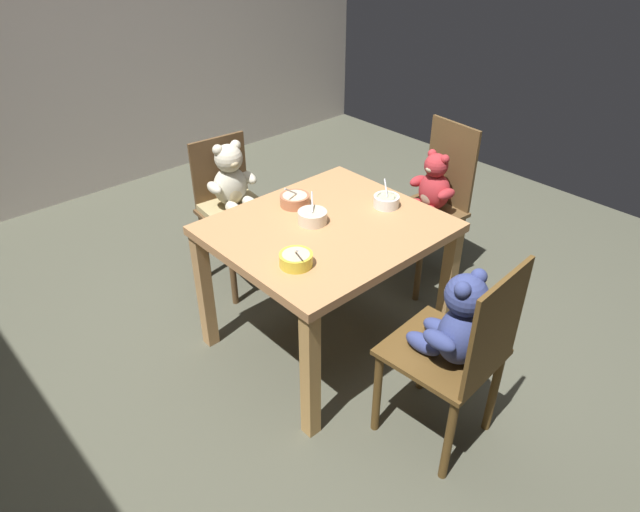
{
  "coord_description": "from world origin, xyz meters",
  "views": [
    {
      "loc": [
        -1.57,
        -1.68,
        2.02
      ],
      "look_at": [
        0.0,
        0.05,
        0.51
      ],
      "focal_mm": 31.81,
      "sensor_mm": 36.0,
      "label": 1
    }
  ],
  "objects_px": {
    "teddy_chair_near_front": "(458,334)",
    "porridge_bowl_cream_center": "(312,217)",
    "porridge_bowl_yellow_near_left": "(296,259)",
    "teddy_chair_far_center": "(233,194)",
    "teddy_chair_near_right": "(432,194)",
    "dining_table": "(327,242)",
    "porridge_bowl_terracotta_far_center": "(295,200)",
    "porridge_bowl_white_near_right": "(386,201)"
  },
  "relations": [
    {
      "from": "teddy_chair_near_front",
      "to": "porridge_bowl_cream_center",
      "type": "xyz_separation_m",
      "value": [
        0.02,
        0.87,
        0.16
      ]
    },
    {
      "from": "porridge_bowl_yellow_near_left",
      "to": "porridge_bowl_cream_center",
      "type": "xyz_separation_m",
      "value": [
        0.29,
        0.22,
        0.0
      ]
    },
    {
      "from": "teddy_chair_far_center",
      "to": "teddy_chair_near_right",
      "type": "height_order",
      "value": "teddy_chair_near_right"
    },
    {
      "from": "dining_table",
      "to": "porridge_bowl_yellow_near_left",
      "type": "distance_m",
      "value": 0.38
    },
    {
      "from": "porridge_bowl_terracotta_far_center",
      "to": "dining_table",
      "type": "bearing_deg",
      "value": -93.73
    },
    {
      "from": "teddy_chair_near_front",
      "to": "teddy_chair_near_right",
      "type": "relative_size",
      "value": 0.97
    },
    {
      "from": "teddy_chair_far_center",
      "to": "porridge_bowl_white_near_right",
      "type": "height_order",
      "value": "teddy_chair_far_center"
    },
    {
      "from": "dining_table",
      "to": "porridge_bowl_terracotta_far_center",
      "type": "bearing_deg",
      "value": 86.27
    },
    {
      "from": "teddy_chair_far_center",
      "to": "porridge_bowl_white_near_right",
      "type": "xyz_separation_m",
      "value": [
        0.34,
        -0.85,
        0.17
      ]
    },
    {
      "from": "teddy_chair_near_right",
      "to": "porridge_bowl_yellow_near_left",
      "type": "bearing_deg",
      "value": 14.81
    },
    {
      "from": "teddy_chair_far_center",
      "to": "dining_table",
      "type": "bearing_deg",
      "value": 5.13
    },
    {
      "from": "porridge_bowl_yellow_near_left",
      "to": "porridge_bowl_white_near_right",
      "type": "relative_size",
      "value": 1.12
    },
    {
      "from": "porridge_bowl_yellow_near_left",
      "to": "porridge_bowl_terracotta_far_center",
      "type": "height_order",
      "value": "porridge_bowl_terracotta_far_center"
    },
    {
      "from": "dining_table",
      "to": "teddy_chair_near_front",
      "type": "relative_size",
      "value": 1.1
    },
    {
      "from": "teddy_chair_far_center",
      "to": "porridge_bowl_yellow_near_left",
      "type": "height_order",
      "value": "teddy_chair_far_center"
    },
    {
      "from": "dining_table",
      "to": "porridge_bowl_terracotta_far_center",
      "type": "distance_m",
      "value": 0.28
    },
    {
      "from": "dining_table",
      "to": "teddy_chair_far_center",
      "type": "height_order",
      "value": "teddy_chair_far_center"
    },
    {
      "from": "teddy_chair_near_right",
      "to": "porridge_bowl_yellow_near_left",
      "type": "xyz_separation_m",
      "value": [
        -1.19,
        -0.2,
        0.18
      ]
    },
    {
      "from": "porridge_bowl_terracotta_far_center",
      "to": "porridge_bowl_white_near_right",
      "type": "relative_size",
      "value": 1.23
    },
    {
      "from": "teddy_chair_near_front",
      "to": "porridge_bowl_terracotta_far_center",
      "type": "bearing_deg",
      "value": -7.7
    },
    {
      "from": "teddy_chair_near_front",
      "to": "dining_table",
      "type": "bearing_deg",
      "value": -7.74
    },
    {
      "from": "dining_table",
      "to": "teddy_chair_near_front",
      "type": "xyz_separation_m",
      "value": [
        -0.05,
        -0.8,
        -0.03
      ]
    },
    {
      "from": "teddy_chair_far_center",
      "to": "porridge_bowl_terracotta_far_center",
      "type": "distance_m",
      "value": 0.56
    },
    {
      "from": "teddy_chair_far_center",
      "to": "teddy_chair_near_right",
      "type": "xyz_separation_m",
      "value": [
        0.86,
        -0.75,
        -0.01
      ]
    },
    {
      "from": "porridge_bowl_white_near_right",
      "to": "porridge_bowl_cream_center",
      "type": "bearing_deg",
      "value": 161.91
    },
    {
      "from": "porridge_bowl_terracotta_far_center",
      "to": "porridge_bowl_white_near_right",
      "type": "distance_m",
      "value": 0.45
    },
    {
      "from": "teddy_chair_far_center",
      "to": "porridge_bowl_terracotta_far_center",
      "type": "bearing_deg",
      "value": 6.67
    },
    {
      "from": "dining_table",
      "to": "porridge_bowl_terracotta_far_center",
      "type": "relative_size",
      "value": 6.54
    },
    {
      "from": "teddy_chair_far_center",
      "to": "porridge_bowl_white_near_right",
      "type": "bearing_deg",
      "value": 27.14
    },
    {
      "from": "porridge_bowl_yellow_near_left",
      "to": "porridge_bowl_white_near_right",
      "type": "distance_m",
      "value": 0.67
    },
    {
      "from": "dining_table",
      "to": "porridge_bowl_terracotta_far_center",
      "type": "height_order",
      "value": "porridge_bowl_terracotta_far_center"
    },
    {
      "from": "porridge_bowl_yellow_near_left",
      "to": "porridge_bowl_terracotta_far_center",
      "type": "distance_m",
      "value": 0.53
    },
    {
      "from": "teddy_chair_near_front",
      "to": "teddy_chair_near_right",
      "type": "bearing_deg",
      "value": -51.29
    },
    {
      "from": "porridge_bowl_terracotta_far_center",
      "to": "porridge_bowl_cream_center",
      "type": "relative_size",
      "value": 1.13
    },
    {
      "from": "dining_table",
      "to": "teddy_chair_far_center",
      "type": "xyz_separation_m",
      "value": [
        0.01,
        0.79,
        -0.04
      ]
    },
    {
      "from": "teddy_chair_near_front",
      "to": "porridge_bowl_terracotta_far_center",
      "type": "height_order",
      "value": "teddy_chair_near_front"
    },
    {
      "from": "porridge_bowl_yellow_near_left",
      "to": "porridge_bowl_terracotta_far_center",
      "type": "xyz_separation_m",
      "value": [
        0.34,
        0.41,
        0.0
      ]
    },
    {
      "from": "teddy_chair_far_center",
      "to": "teddy_chair_near_right",
      "type": "distance_m",
      "value": 1.14
    },
    {
      "from": "porridge_bowl_yellow_near_left",
      "to": "porridge_bowl_white_near_right",
      "type": "bearing_deg",
      "value": 8.43
    },
    {
      "from": "porridge_bowl_yellow_near_left",
      "to": "porridge_bowl_cream_center",
      "type": "relative_size",
      "value": 1.03
    },
    {
      "from": "teddy_chair_near_right",
      "to": "porridge_bowl_white_near_right",
      "type": "height_order",
      "value": "teddy_chair_near_right"
    },
    {
      "from": "dining_table",
      "to": "porridge_bowl_yellow_near_left",
      "type": "relative_size",
      "value": 7.18
    }
  ]
}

